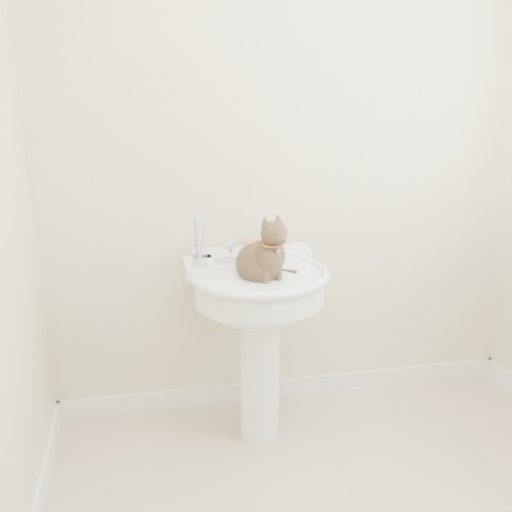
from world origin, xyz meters
TOP-DOWN VIEW (x-y plane):
  - wall_back at (0.00, 1.10)m, footprint 2.20×0.00m
  - baseboard_back at (0.00, 1.09)m, footprint 2.20×0.02m
  - pedestal_sink at (-0.20, 0.81)m, footprint 0.58×0.57m
  - faucet at (-0.20, 0.95)m, footprint 0.28×0.12m
  - soap_bar at (-0.17, 1.03)m, footprint 0.10×0.07m
  - toothbrush_cup at (-0.44, 0.84)m, footprint 0.07×0.07m
  - cat at (-0.20, 0.77)m, footprint 0.21×0.26m

SIDE VIEW (x-z plane):
  - baseboard_back at x=0.00m, z-range 0.00..0.09m
  - pedestal_sink at x=-0.20m, z-range 0.23..1.03m
  - soap_bar at x=-0.17m, z-range 0.80..0.83m
  - cat at x=-0.20m, z-range 0.65..1.03m
  - faucet at x=-0.20m, z-range 0.77..0.91m
  - toothbrush_cup at x=-0.44m, z-range 0.76..0.95m
  - wall_back at x=0.00m, z-range 0.00..2.50m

